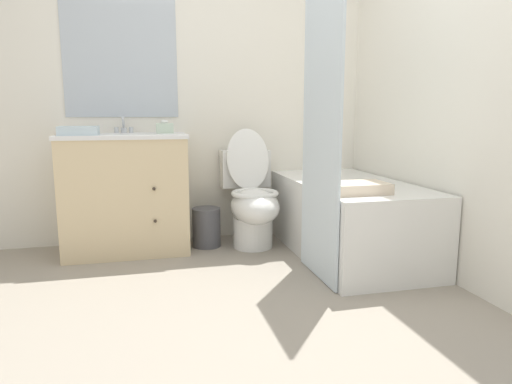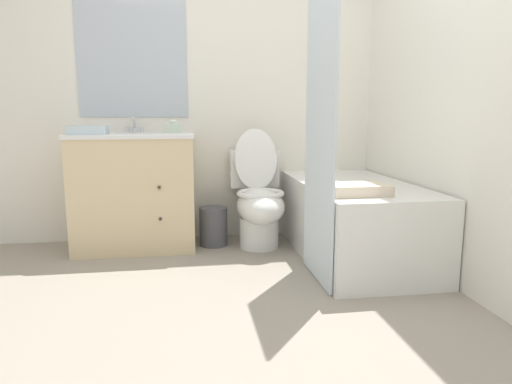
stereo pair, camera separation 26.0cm
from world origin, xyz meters
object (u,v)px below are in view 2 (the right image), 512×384
object	(u,v)px
vanity_cabinet	(135,190)
toilet	(259,201)
sink_faucet	(135,128)
tissue_box	(173,128)
bath_towel_folded	(358,189)
bathtub	(354,220)
hand_towel_folded	(88,130)
wastebasket	(214,226)

from	to	relation	value
vanity_cabinet	toilet	xyz separation A→B (m)	(0.95, -0.10, -0.09)
sink_faucet	tissue_box	xyz separation A→B (m)	(0.30, -0.12, 0.00)
sink_faucet	vanity_cabinet	bearing A→B (deg)	-90.00
sink_faucet	toilet	size ratio (longest dim) A/B	0.15
tissue_box	bath_towel_folded	distance (m)	1.55
vanity_cabinet	bathtub	world-z (taller)	vanity_cabinet
vanity_cabinet	tissue_box	world-z (taller)	tissue_box
hand_towel_folded	bath_towel_folded	world-z (taller)	hand_towel_folded
toilet	hand_towel_folded	bearing A→B (deg)	-177.84
sink_faucet	bathtub	size ratio (longest dim) A/B	0.10
toilet	bath_towel_folded	bearing A→B (deg)	-60.37
wastebasket	bath_towel_folded	world-z (taller)	bath_towel_folded
bath_towel_folded	tissue_box	bearing A→B (deg)	137.85
bathtub	toilet	bearing A→B (deg)	149.46
toilet	wastebasket	size ratio (longest dim) A/B	3.01
vanity_cabinet	toilet	bearing A→B (deg)	-6.20
vanity_cabinet	tissue_box	distance (m)	0.57
wastebasket	bathtub	bearing A→B (deg)	-24.88
vanity_cabinet	bathtub	distance (m)	1.67
hand_towel_folded	sink_faucet	bearing A→B (deg)	49.45
wastebasket	bath_towel_folded	size ratio (longest dim) A/B	0.86
sink_faucet	bathtub	bearing A→B (deg)	-22.74
vanity_cabinet	bath_towel_folded	xyz separation A→B (m)	(1.43, -0.94, 0.13)
toilet	wastebasket	distance (m)	0.41
toilet	hand_towel_folded	world-z (taller)	hand_towel_folded
toilet	hand_towel_folded	distance (m)	1.35
sink_faucet	hand_towel_folded	size ratio (longest dim) A/B	0.55
toilet	vanity_cabinet	bearing A→B (deg)	173.80
wastebasket	tissue_box	distance (m)	0.83
toilet	bathtub	size ratio (longest dim) A/B	0.62
vanity_cabinet	tissue_box	xyz separation A→B (m)	(0.30, 0.07, 0.47)
toilet	bath_towel_folded	size ratio (longest dim) A/B	2.58
vanity_cabinet	tissue_box	bearing A→B (deg)	12.91
bath_towel_folded	vanity_cabinet	bearing A→B (deg)	146.48
vanity_cabinet	wastebasket	size ratio (longest dim) A/B	2.98
toilet	hand_towel_folded	size ratio (longest dim) A/B	3.53
sink_faucet	toilet	distance (m)	1.14
toilet	bathtub	world-z (taller)	toilet
vanity_cabinet	wastebasket	bearing A→B (deg)	-2.05
bathtub	wastebasket	distance (m)	1.10
sink_faucet	bath_towel_folded	size ratio (longest dim) A/B	0.40
toilet	tissue_box	bearing A→B (deg)	164.93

